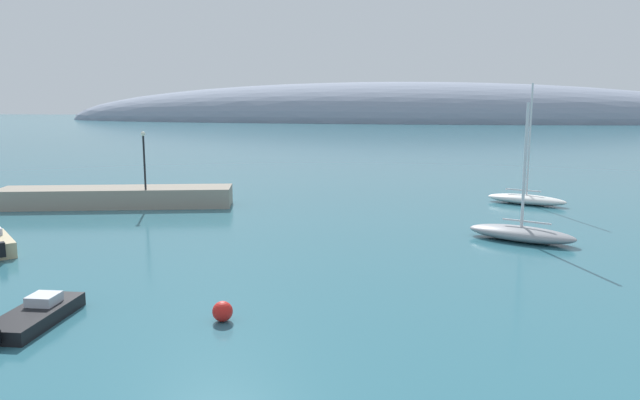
% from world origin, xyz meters
% --- Properties ---
extents(breakwater_rocks, '(19.10, 7.81, 1.58)m').
position_xyz_m(breakwater_rocks, '(-20.94, 35.65, 0.79)').
color(breakwater_rocks, gray).
rests_on(breakwater_rocks, ground).
extents(distant_ridge, '(269.85, 54.91, 30.22)m').
position_xyz_m(distant_ridge, '(-6.90, 230.01, 0.00)').
color(distant_ridge, gray).
rests_on(distant_ridge, ground).
extents(sailboat_grey_near_shore, '(6.97, 4.88, 8.60)m').
position_xyz_m(sailboat_grey_near_shore, '(10.11, 28.33, 0.54)').
color(sailboat_grey_near_shore, gray).
rests_on(sailboat_grey_near_shore, water).
extents(sailboat_white_outer_mooring, '(6.75, 4.46, 10.06)m').
position_xyz_m(sailboat_white_outer_mooring, '(12.68, 42.32, 0.52)').
color(sailboat_white_outer_mooring, white).
rests_on(sailboat_white_outer_mooring, water).
extents(motorboat_black_outer, '(2.04, 5.20, 0.96)m').
position_xyz_m(motorboat_black_outer, '(-11.22, 10.52, 0.33)').
color(motorboat_black_outer, black).
rests_on(motorboat_black_outer, water).
extents(mooring_buoy_red, '(0.83, 0.83, 0.83)m').
position_xyz_m(mooring_buoy_red, '(-3.91, 11.91, 0.41)').
color(mooring_buoy_red, red).
rests_on(mooring_buoy_red, water).
extents(harbor_lamp_post, '(0.36, 0.36, 4.66)m').
position_xyz_m(harbor_lamp_post, '(-18.00, 34.95, 4.43)').
color(harbor_lamp_post, black).
rests_on(harbor_lamp_post, breakwater_rocks).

